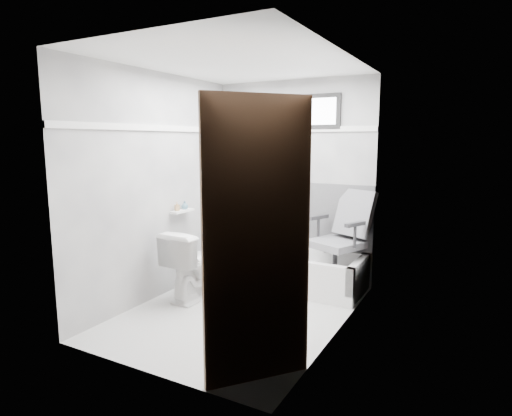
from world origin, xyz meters
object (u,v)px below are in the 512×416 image
Objects in this scene: door at (271,258)px; soap_bottle_b at (185,205)px; toilet at (195,264)px; soap_bottle_a at (177,206)px; bathtub at (297,270)px; office_chair at (336,237)px.

soap_bottle_b is (-1.92, 1.65, -0.04)m from door.
toilet is at bearing 138.80° from door.
soap_bottle_a is 0.14m from soap_bottle_b.
toilet is at bearing -136.40° from bathtub.
door is (0.75, -2.21, 0.79)m from bathtub.
bathtub is 1.18m from toilet.
bathtub is 1.98× the size of toilet.
door is (0.32, -2.26, 0.36)m from office_chair.
soap_bottle_a is (-1.17, -0.70, 0.76)m from bathtub.
soap_bottle_a is (-1.60, -0.75, 0.33)m from office_chair.
door reaches higher than soap_bottle_b.
toilet is 0.68m from soap_bottle_a.
soap_bottle_a is (-0.32, 0.11, 0.59)m from toilet.
bathtub is at bearing 25.41° from soap_bottle_b.
bathtub is at bearing -135.13° from toilet.
toilet is (-0.85, -0.81, 0.16)m from bathtub.
soap_bottle_b is (-1.17, -0.56, 0.75)m from bathtub.
toilet is at bearing -38.38° from soap_bottle_b.
soap_bottle_b is (-1.60, -0.61, 0.32)m from office_chair.
toilet is at bearing -122.75° from office_chair.
office_chair is 1.56m from toilet.
bathtub is 2.46m from door.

